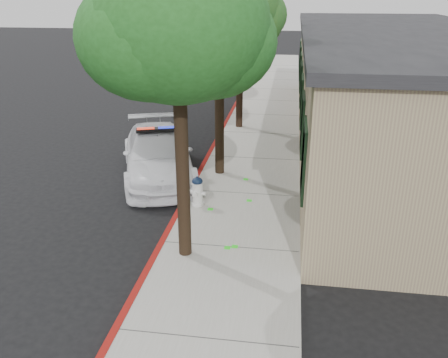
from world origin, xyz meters
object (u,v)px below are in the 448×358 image
at_px(clapboard_building, 398,87).
at_px(street_tree_mid, 220,9).
at_px(street_tree_far, 241,10).
at_px(fire_hydrant, 197,191).
at_px(police_car, 158,154).
at_px(street_tree_near, 178,32).

xyz_separation_m(clapboard_building, street_tree_mid, (-5.98, -4.46, 2.86)).
height_order(clapboard_building, street_tree_far, street_tree_far).
xyz_separation_m(fire_hydrant, street_tree_far, (0.25, 7.77, 4.19)).
bearing_deg(clapboard_building, street_tree_mid, -143.27).
xyz_separation_m(clapboard_building, police_car, (-7.90, -4.76, -1.38)).
relative_size(fire_hydrant, street_tree_near, 0.13).
relative_size(police_car, street_tree_near, 0.88).
height_order(clapboard_building, street_tree_near, street_tree_near).
distance_m(clapboard_building, street_tree_near, 11.47).
bearing_deg(clapboard_building, street_tree_far, 172.24).
distance_m(clapboard_building, street_tree_far, 6.56).
height_order(police_car, street_tree_far, street_tree_far).
distance_m(police_car, street_tree_far, 7.13).
bearing_deg(street_tree_near, street_tree_far, 89.85).
distance_m(police_car, fire_hydrant, 2.78).
bearing_deg(street_tree_far, clapboard_building, -7.76).
height_order(police_car, street_tree_near, street_tree_near).
height_order(clapboard_building, street_tree_mid, street_tree_mid).
bearing_deg(street_tree_mid, street_tree_far, 89.77).
bearing_deg(street_tree_mid, police_car, -171.15).
bearing_deg(fire_hydrant, street_tree_far, 98.81).
bearing_deg(police_car, clapboard_building, 12.19).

